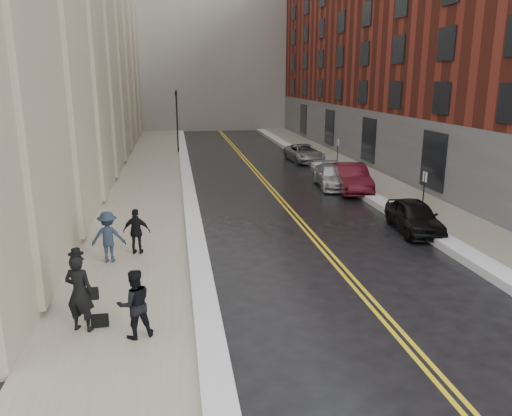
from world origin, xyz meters
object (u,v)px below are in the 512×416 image
object	(u,v)px
car_black	(414,216)
car_silver_far	(304,153)
pedestrian_a	(135,304)
pedestrian_b	(108,237)
car_maroon	(351,178)
car_silver_near	(332,176)
pedestrian_c	(137,231)
pedestrian_main	(80,293)

from	to	relation	value
car_black	car_silver_far	bearing A→B (deg)	96.23
pedestrian_a	pedestrian_b	size ratio (longest dim) A/B	0.98
car_maroon	pedestrian_a	distance (m)	18.41
car_maroon	pedestrian_b	bearing A→B (deg)	-133.82
car_silver_near	pedestrian_c	size ratio (longest dim) A/B	2.69
car_maroon	car_silver_far	bearing A→B (deg)	97.49
pedestrian_c	pedestrian_a	bearing A→B (deg)	103.55
pedestrian_a	car_silver_near	bearing A→B (deg)	-138.89
car_black	pedestrian_main	bearing A→B (deg)	-144.52
car_black	car_silver_far	xyz separation A→B (m)	(0.00, 17.99, -0.02)
car_maroon	pedestrian_c	bearing A→B (deg)	-133.70
pedestrian_b	car_silver_far	bearing A→B (deg)	-119.97
car_silver_far	pedestrian_c	distance (m)	22.27
car_silver_far	pedestrian_main	world-z (taller)	pedestrian_main
pedestrian_c	car_silver_far	bearing A→B (deg)	-109.74
car_silver_near	car_silver_far	distance (m)	9.10
car_silver_far	pedestrian_a	world-z (taller)	pedestrian_a
car_silver_near	pedestrian_b	xyz separation A→B (m)	(-11.32, -10.90, 0.39)
car_black	car_silver_far	size ratio (longest dim) A/B	0.84
car_silver_far	pedestrian_c	bearing A→B (deg)	-123.05
car_maroon	car_silver_near	size ratio (longest dim) A/B	1.05
car_maroon	pedestrian_b	xyz separation A→B (m)	(-11.99, -9.60, 0.26)
car_maroon	pedestrian_main	world-z (taller)	pedestrian_main
pedestrian_a	pedestrian_c	xyz separation A→B (m)	(-0.35, 6.02, -0.04)
pedestrian_a	car_maroon	bearing A→B (deg)	-142.79
pedestrian_c	car_silver_near	bearing A→B (deg)	-125.40
pedestrian_main	pedestrian_b	bearing A→B (deg)	-70.61
car_black	pedestrian_main	distance (m)	13.86
car_silver_far	pedestrian_a	size ratio (longest dim) A/B	2.71
car_silver_near	pedestrian_c	bearing A→B (deg)	-130.20
pedestrian_main	car_black	bearing A→B (deg)	-130.19
car_maroon	car_black	bearing A→B (deg)	-82.51
car_black	pedestrian_c	bearing A→B (deg)	-167.07
car_silver_far	pedestrian_main	bearing A→B (deg)	-119.15
car_silver_far	car_maroon	bearing A→B (deg)	-93.12
car_silver_near	pedestrian_main	bearing A→B (deg)	-120.67
car_black	pedestrian_a	xyz separation A→B (m)	(-10.75, -7.32, 0.35)
car_silver_near	car_silver_far	world-z (taller)	car_silver_far
car_black	pedestrian_c	distance (m)	11.19
car_black	car_maroon	size ratio (longest dim) A/B	0.84
car_silver_far	pedestrian_b	distance (m)	23.30
car_black	pedestrian_b	size ratio (longest dim) A/B	2.22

